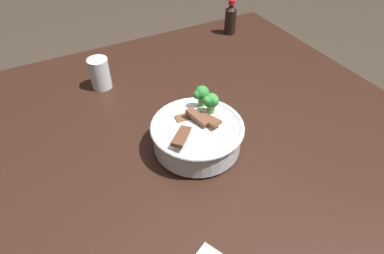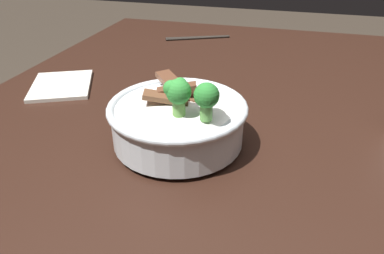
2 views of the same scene
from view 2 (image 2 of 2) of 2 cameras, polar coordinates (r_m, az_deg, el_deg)
name	(u,v)px [view 2 (image 2 of 2)]	position (r m, az deg, el deg)	size (l,w,h in m)	color
dining_table	(229,167)	(0.71, 5.87, -6.43)	(1.41, 1.08, 0.82)	black
rice_bowl	(178,117)	(0.57, -2.24, 1.57)	(0.22, 0.22, 0.14)	silver
chopsticks_pair	(198,38)	(1.16, 0.93, 14.08)	(0.10, 0.19, 0.01)	#28231E
folded_napkin	(61,85)	(0.86, -20.13, 6.27)	(0.15, 0.13, 0.01)	silver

